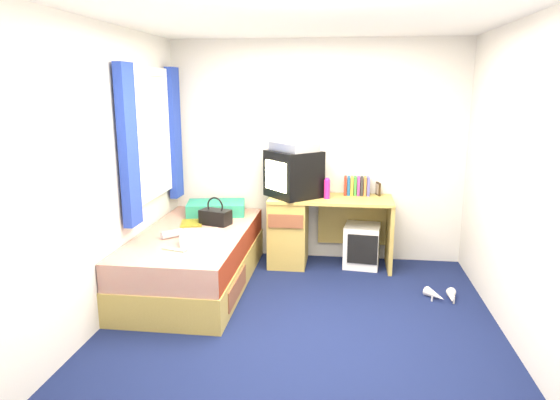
# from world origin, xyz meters

# --- Properties ---
(ground) EXTENTS (3.40, 3.40, 0.00)m
(ground) POSITION_xyz_m (0.00, 0.00, 0.00)
(ground) COLOR #0C1438
(ground) RESTS_ON ground
(room_shell) EXTENTS (3.40, 3.40, 3.40)m
(room_shell) POSITION_xyz_m (0.00, 0.00, 1.45)
(room_shell) COLOR white
(room_shell) RESTS_ON ground
(bed) EXTENTS (1.01, 2.00, 0.54)m
(bed) POSITION_xyz_m (-1.10, 0.70, 0.27)
(bed) COLOR tan
(bed) RESTS_ON ground
(pillow) EXTENTS (0.68, 0.50, 0.13)m
(pillow) POSITION_xyz_m (-1.06, 1.39, 0.61)
(pillow) COLOR #166E94
(pillow) RESTS_ON bed
(desk) EXTENTS (1.30, 0.55, 0.75)m
(desk) POSITION_xyz_m (-0.09, 1.44, 0.41)
(desk) COLOR tan
(desk) RESTS_ON ground
(storage_cube) EXTENTS (0.40, 0.40, 0.46)m
(storage_cube) POSITION_xyz_m (0.53, 1.44, 0.23)
(storage_cube) COLOR white
(storage_cube) RESTS_ON ground
(crt_tv) EXTENTS (0.67, 0.67, 0.49)m
(crt_tv) POSITION_xyz_m (-0.22, 1.44, 1.00)
(crt_tv) COLOR black
(crt_tv) RESTS_ON desk
(vcr) EXTENTS (0.56, 0.56, 0.09)m
(vcr) POSITION_xyz_m (-0.22, 1.44, 1.28)
(vcr) COLOR silver
(vcr) RESTS_ON crt_tv
(book_row) EXTENTS (0.27, 0.13, 0.20)m
(book_row) POSITION_xyz_m (0.45, 1.60, 0.85)
(book_row) COLOR maroon
(book_row) RESTS_ON desk
(picture_frame) EXTENTS (0.05, 0.12, 0.14)m
(picture_frame) POSITION_xyz_m (0.68, 1.62, 0.82)
(picture_frame) COLOR black
(picture_frame) RESTS_ON desk
(pink_water_bottle) EXTENTS (0.07, 0.07, 0.20)m
(pink_water_bottle) POSITION_xyz_m (0.14, 1.38, 0.85)
(pink_water_bottle) COLOR #D81E80
(pink_water_bottle) RESTS_ON desk
(aerosol_can) EXTENTS (0.07, 0.07, 0.19)m
(aerosol_can) POSITION_xyz_m (0.04, 1.43, 0.85)
(aerosol_can) COLOR white
(aerosol_can) RESTS_ON desk
(handbag) EXTENTS (0.34, 0.25, 0.28)m
(handbag) POSITION_xyz_m (-0.96, 0.98, 0.62)
(handbag) COLOR black
(handbag) RESTS_ON bed
(towel) EXTENTS (0.33, 0.29, 0.10)m
(towel) POSITION_xyz_m (-0.94, 0.35, 0.59)
(towel) COLOR white
(towel) RESTS_ON bed
(magazine) EXTENTS (0.27, 0.32, 0.01)m
(magazine) POSITION_xyz_m (-1.21, 0.96, 0.55)
(magazine) COLOR yellow
(magazine) RESTS_ON bed
(water_bottle) EXTENTS (0.19, 0.19, 0.07)m
(water_bottle) POSITION_xyz_m (-1.24, 0.48, 0.58)
(water_bottle) COLOR silver
(water_bottle) RESTS_ON bed
(colour_swatch_fan) EXTENTS (0.23, 0.12, 0.01)m
(colour_swatch_fan) POSITION_xyz_m (-1.10, 0.13, 0.55)
(colour_swatch_fan) COLOR yellow
(colour_swatch_fan) RESTS_ON bed
(remote_control) EXTENTS (0.09, 0.17, 0.02)m
(remote_control) POSITION_xyz_m (-1.06, 0.31, 0.55)
(remote_control) COLOR black
(remote_control) RESTS_ON bed
(window_assembly) EXTENTS (0.11, 1.42, 1.40)m
(window_assembly) POSITION_xyz_m (-1.55, 0.90, 1.42)
(window_assembly) COLOR silver
(window_assembly) RESTS_ON room_shell
(white_heels) EXTENTS (0.30, 0.25, 0.09)m
(white_heels) POSITION_xyz_m (1.24, 0.63, 0.04)
(white_heels) COLOR silver
(white_heels) RESTS_ON ground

